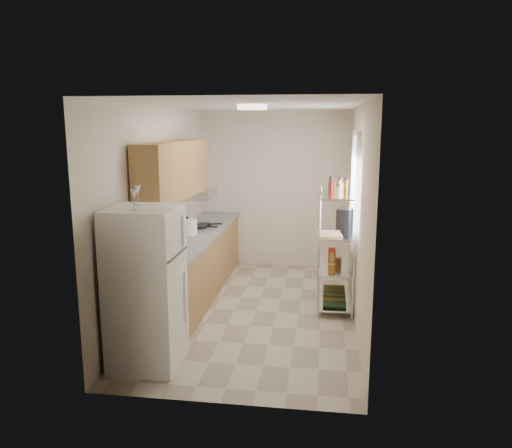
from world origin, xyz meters
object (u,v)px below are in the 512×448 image
at_px(refrigerator, 146,288).
at_px(espresso_machine, 345,218).
at_px(cutting_board, 329,234).
at_px(rice_cooker, 187,226).
at_px(frying_pan_large, 199,227).

xyz_separation_m(refrigerator, espresso_machine, (1.99, 2.06, 0.36)).
xyz_separation_m(cutting_board, espresso_machine, (0.21, 0.37, 0.14)).
relative_size(rice_cooker, espresso_machine, 0.87).
distance_m(refrigerator, rice_cooker, 2.01).
xyz_separation_m(rice_cooker, espresso_machine, (2.13, 0.06, 0.16)).
height_order(rice_cooker, frying_pan_large, rice_cooker).
bearing_deg(rice_cooker, refrigerator, -86.11).
distance_m(rice_cooker, frying_pan_large, 0.43).
bearing_deg(rice_cooker, cutting_board, -9.15).
bearing_deg(refrigerator, frying_pan_large, 91.92).
xyz_separation_m(rice_cooker, frying_pan_large, (0.05, 0.41, -0.09)).
distance_m(refrigerator, cutting_board, 2.47).
height_order(frying_pan_large, espresso_machine, espresso_machine).
xyz_separation_m(rice_cooker, cutting_board, (1.92, -0.31, 0.02)).
bearing_deg(espresso_machine, cutting_board, -99.99).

